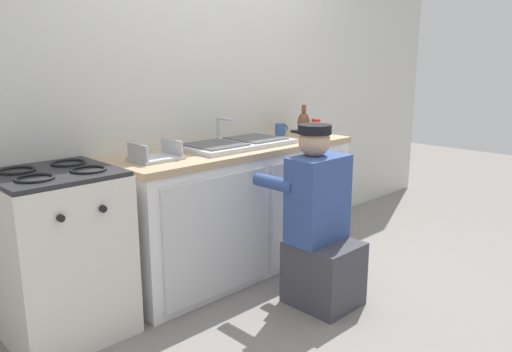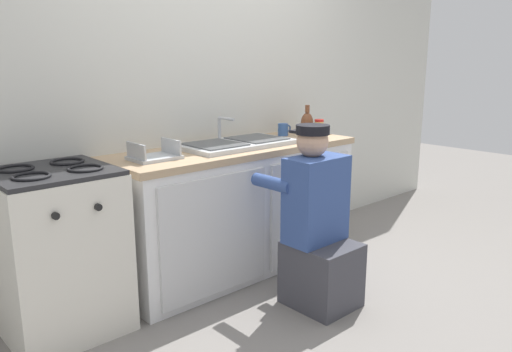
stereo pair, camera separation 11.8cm
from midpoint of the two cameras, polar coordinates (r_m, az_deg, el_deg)
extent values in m
plane|color=gray|center=(3.51, 2.10, -11.72)|extent=(12.00, 12.00, 0.00)
cube|color=silver|center=(3.68, -4.91, 9.61)|extent=(6.00, 0.10, 2.50)
cube|color=white|center=(3.56, -1.22, -4.01)|extent=(1.81, 0.60, 0.85)
cube|color=silver|center=(3.07, -3.52, -6.89)|extent=(0.80, 0.02, 0.75)
cube|color=silver|center=(3.65, 7.19, -3.69)|extent=(0.80, 0.02, 0.75)
cube|color=tan|center=(3.46, -1.25, 3.08)|extent=(1.85, 0.62, 0.04)
cube|color=silver|center=(3.45, -1.26, 3.69)|extent=(0.80, 0.44, 0.03)
cube|color=#4C4F51|center=(3.33, -3.73, 3.64)|extent=(0.33, 0.35, 0.01)
cube|color=#4C4F51|center=(3.57, 1.05, 4.33)|extent=(0.33, 0.35, 0.01)
cylinder|color=#B7BABF|center=(3.58, -3.26, 5.24)|extent=(0.02, 0.02, 0.18)
cylinder|color=#B7BABF|center=(3.51, -2.46, 6.57)|extent=(0.02, 0.16, 0.02)
cube|color=silver|center=(2.93, -20.55, -8.31)|extent=(0.61, 0.60, 0.89)
cube|color=#262628|center=(2.80, -21.30, 0.45)|extent=(0.60, 0.59, 0.02)
torus|color=black|center=(2.64, -23.14, -0.04)|extent=(0.19, 0.19, 0.02)
torus|color=black|center=(2.74, -17.77, 0.84)|extent=(0.19, 0.19, 0.02)
torus|color=black|center=(2.87, -24.75, 0.77)|extent=(0.19, 0.19, 0.02)
torus|color=black|center=(2.96, -19.72, 1.56)|extent=(0.19, 0.19, 0.02)
cylinder|color=black|center=(2.52, -20.69, -4.31)|extent=(0.04, 0.02, 0.04)
cylinder|color=black|center=(2.60, -16.34, -3.45)|extent=(0.04, 0.02, 0.04)
cube|color=#3F3F47|center=(3.14, 8.57, -10.99)|extent=(0.36, 0.40, 0.40)
cube|color=#334C8C|center=(3.02, 7.99, -2.67)|extent=(0.38, 0.22, 0.52)
sphere|color=tan|center=(2.97, 7.61, 3.92)|extent=(0.19, 0.19, 0.19)
cylinder|color=black|center=(2.96, 7.65, 5.28)|extent=(0.20, 0.20, 0.06)
cube|color=black|center=(3.01, 6.40, 5.11)|extent=(0.13, 0.09, 0.02)
cylinder|color=#334C8C|center=(3.00, 3.03, -0.84)|extent=(0.08, 0.30, 0.08)
cylinder|color=#334C8C|center=(3.24, 7.26, 0.15)|extent=(0.08, 0.30, 0.08)
cylinder|color=#513823|center=(3.84, 6.71, 4.98)|extent=(0.04, 0.04, 0.08)
cylinder|color=black|center=(3.83, 6.74, 5.76)|extent=(0.04, 0.04, 0.02)
cube|color=#B2B7BC|center=(3.04, -10.44, 2.07)|extent=(0.28, 0.22, 0.02)
cube|color=#B2B7BC|center=(2.97, -12.42, 2.71)|extent=(0.01, 0.21, 0.10)
cube|color=#B2B7BC|center=(3.09, -8.60, 3.28)|extent=(0.01, 0.21, 0.10)
ellipsoid|color=brown|center=(4.04, 6.69, 6.00)|extent=(0.10, 0.10, 0.17)
cylinder|color=brown|center=(4.02, 6.74, 7.63)|extent=(0.04, 0.04, 0.06)
cylinder|color=#335699|center=(3.93, 3.97, 5.31)|extent=(0.08, 0.08, 0.09)
torus|color=#335699|center=(3.97, 4.56, 5.45)|extent=(0.06, 0.01, 0.06)
cylinder|color=#DBB760|center=(3.95, 8.06, 5.37)|extent=(0.07, 0.07, 0.11)
cylinder|color=#B21E19|center=(3.95, 8.09, 6.30)|extent=(0.07, 0.07, 0.02)
camera|label=1|loc=(0.06, -88.99, 0.24)|focal=35.00mm
camera|label=2|loc=(0.06, 91.01, -0.24)|focal=35.00mm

